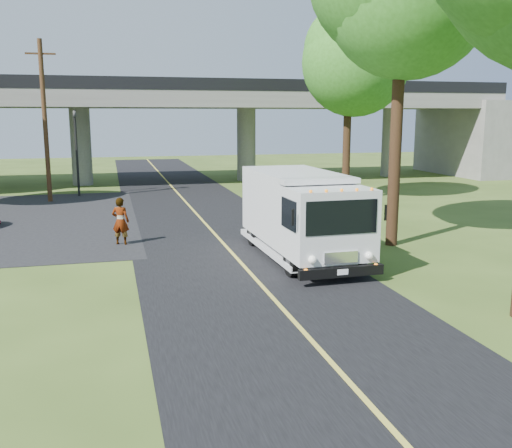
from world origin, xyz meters
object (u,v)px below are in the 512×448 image
object	(u,v)px
step_van	(301,212)
pedestrian	(121,221)
traffic_signal	(76,144)
tree_right_far	(354,52)
utility_pole	(45,120)

from	to	relation	value
step_van	pedestrian	xyz separation A→B (m)	(-6.00, 3.63, -0.68)
traffic_signal	tree_right_far	size ratio (longest dim) A/B	0.47
tree_right_far	utility_pole	bearing A→B (deg)	166.00
step_van	utility_pole	bearing A→B (deg)	119.79
tree_right_far	step_van	world-z (taller)	tree_right_far
traffic_signal	utility_pole	bearing A→B (deg)	-126.87
traffic_signal	step_van	size ratio (longest dim) A/B	0.74
traffic_signal	tree_right_far	xyz separation A→B (m)	(15.21, -6.16, 5.10)
traffic_signal	pedestrian	world-z (taller)	traffic_signal
tree_right_far	step_van	xyz separation A→B (m)	(-7.01, -11.87, -6.70)
utility_pole	tree_right_far	xyz separation A→B (m)	(16.71, -4.16, 3.71)
pedestrian	tree_right_far	bearing A→B (deg)	-125.76
utility_pole	traffic_signal	bearing A→B (deg)	53.13
traffic_signal	pedestrian	size ratio (longest dim) A/B	2.85
traffic_signal	step_van	bearing A→B (deg)	-65.56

